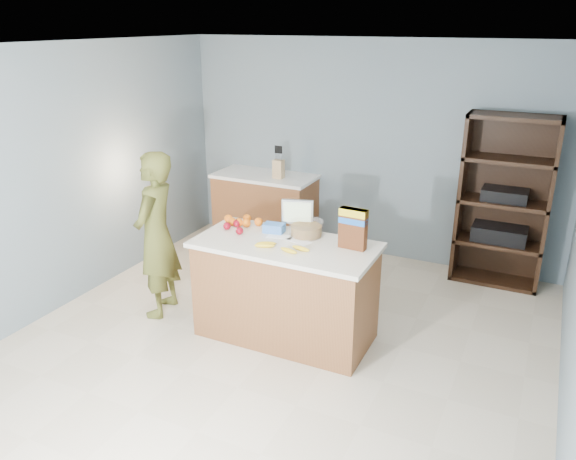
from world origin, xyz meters
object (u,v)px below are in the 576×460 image
at_px(tv, 297,213).
at_px(counter_peninsula, 286,294).
at_px(person, 156,235).
at_px(cereal_box, 353,226).
at_px(shelving_unit, 504,204).

bearing_deg(tv, counter_peninsula, -83.01).
bearing_deg(person, cereal_box, 84.82).
xyz_separation_m(counter_peninsula, person, (-1.28, -0.11, 0.38)).
distance_m(counter_peninsula, person, 1.34).
bearing_deg(tv, shelving_unit, 47.24).
relative_size(counter_peninsula, shelving_unit, 0.87).
bearing_deg(tv, cereal_box, -18.37).
bearing_deg(counter_peninsula, tv, 96.99).
bearing_deg(tv, person, -160.50).
xyz_separation_m(tv, cereal_box, (0.59, -0.20, 0.04)).
bearing_deg(cereal_box, shelving_unit, 62.44).
xyz_separation_m(counter_peninsula, tv, (-0.04, 0.33, 0.64)).
relative_size(shelving_unit, cereal_box, 5.24).
xyz_separation_m(counter_peninsula, shelving_unit, (1.55, 2.05, 0.45)).
xyz_separation_m(shelving_unit, tv, (-1.59, -1.72, 0.19)).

